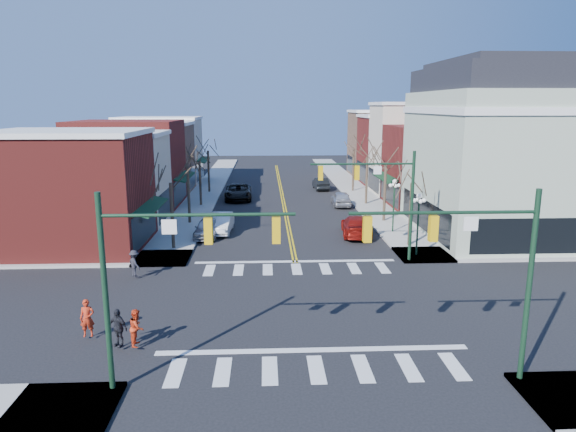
{
  "coord_description": "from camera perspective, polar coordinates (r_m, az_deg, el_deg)",
  "views": [
    {
      "loc": [
        -1.91,
        -24.2,
        9.97
      ],
      "look_at": [
        -0.41,
        8.92,
        2.8
      ],
      "focal_mm": 32.0,
      "sensor_mm": 36.0,
      "label": 1
    }
  ],
  "objects": [
    {
      "name": "car_left_near",
      "position": [
        40.01,
        -8.96,
        -1.32
      ],
      "size": [
        1.97,
        4.32,
        1.44
      ],
      "primitive_type": "imported",
      "rotation": [
        0.0,
        0.0,
        -0.07
      ],
      "color": "#AAABAF",
      "rests_on": "ground"
    },
    {
      "name": "tree_right_b",
      "position": [
        45.03,
        10.7,
        2.56
      ],
      "size": [
        0.24,
        0.24,
        5.18
      ],
      "primitive_type": "cylinder",
      "color": "#382B21",
      "rests_on": "ground"
    },
    {
      "name": "tree_right_a",
      "position": [
        37.47,
        13.44,
        0.07
      ],
      "size": [
        0.24,
        0.24,
        4.62
      ],
      "primitive_type": "cylinder",
      "color": "#382B21",
      "rests_on": "ground"
    },
    {
      "name": "bldg_right_brick_a",
      "position": [
        53.24,
        16.59,
        5.26
      ],
      "size": [
        10.0,
        8.5,
        8.0
      ],
      "primitive_type": "cube",
      "color": "maroon",
      "rests_on": "ground"
    },
    {
      "name": "ground",
      "position": [
        26.25,
        1.81,
        -10.13
      ],
      "size": [
        160.0,
        160.0,
        0.0
      ],
      "primitive_type": "plane",
      "color": "black",
      "rests_on": "ground"
    },
    {
      "name": "pedestrian_dark_b",
      "position": [
        31.35,
        -16.68,
        -5.06
      ],
      "size": [
        1.11,
        1.16,
        1.59
      ],
      "primitive_type": "imported",
      "rotation": [
        0.0,
        0.0,
        2.27
      ],
      "color": "black",
      "rests_on": "sidewalk_left"
    },
    {
      "name": "car_right_far",
      "position": [
        62.13,
        3.66,
        3.62
      ],
      "size": [
        1.74,
        4.45,
        1.44
      ],
      "primitive_type": "imported",
      "rotation": [
        0.0,
        0.0,
        3.19
      ],
      "color": "black",
      "rests_on": "ground"
    },
    {
      "name": "bldg_left_stucco_a",
      "position": [
        46.19,
        -19.72,
        3.75
      ],
      "size": [
        10.0,
        7.0,
        7.5
      ],
      "primitive_type": "cube",
      "color": "beige",
      "rests_on": "ground"
    },
    {
      "name": "lamppost_midblock",
      "position": [
        41.09,
        11.7,
        2.13
      ],
      "size": [
        0.36,
        0.36,
        4.33
      ],
      "color": "#14331E",
      "rests_on": "ground"
    },
    {
      "name": "tree_right_d",
      "position": [
        60.56,
        7.26,
        5.01
      ],
      "size": [
        0.24,
        0.24,
        4.97
      ],
      "primitive_type": "cylinder",
      "color": "#382B21",
      "rests_on": "ground"
    },
    {
      "name": "sidewalk_right",
      "position": [
        46.54,
        10.72,
        -0.29
      ],
      "size": [
        3.5,
        70.0,
        0.15
      ],
      "primitive_type": "cube",
      "color": "#9E9B93",
      "rests_on": "ground"
    },
    {
      "name": "tree_left_c",
      "position": [
        52.18,
        -9.72,
        3.55
      ],
      "size": [
        0.24,
        0.24,
        4.55
      ],
      "primitive_type": "cylinder",
      "color": "#382B21",
      "rests_on": "ground"
    },
    {
      "name": "bldg_right_brick_b",
      "position": [
        67.73,
        12.41,
        7.08
      ],
      "size": [
        10.0,
        8.0,
        8.5
      ],
      "primitive_type": "cube",
      "color": "maroon",
      "rests_on": "ground"
    },
    {
      "name": "bldg_left_brick_b",
      "position": [
        53.76,
        -17.3,
        5.55
      ],
      "size": [
        10.0,
        9.0,
        8.5
      ],
      "primitive_type": "cube",
      "color": "maroon",
      "rests_on": "ground"
    },
    {
      "name": "car_left_mid",
      "position": [
        41.28,
        -7.46,
        -0.78
      ],
      "size": [
        1.88,
        4.75,
        1.54
      ],
      "primitive_type": "imported",
      "rotation": [
        0.0,
        0.0,
        -0.05
      ],
      "color": "white",
      "rests_on": "ground"
    },
    {
      "name": "car_left_far",
      "position": [
        55.59,
        -5.54,
        2.7
      ],
      "size": [
        2.96,
        6.13,
        1.68
      ],
      "primitive_type": "imported",
      "rotation": [
        0.0,
        0.0,
        0.03
      ],
      "color": "black",
      "rests_on": "ground"
    },
    {
      "name": "bldg_left_brick_a",
      "position": [
        38.9,
        -23.02,
        2.4
      ],
      "size": [
        10.0,
        8.5,
        8.0
      ],
      "primitive_type": "cube",
      "color": "maroon",
      "rests_on": "ground"
    },
    {
      "name": "pedestrian_red_b",
      "position": [
        22.7,
        -16.45,
        -11.77
      ],
      "size": [
        0.63,
        0.79,
        1.58
      ],
      "primitive_type": "imported",
      "rotation": [
        0.0,
        0.0,
        1.61
      ],
      "color": "red",
      "rests_on": "sidewalk_left"
    },
    {
      "name": "pedestrian_red_a",
      "position": [
        24.17,
        -21.41,
        -10.52
      ],
      "size": [
        0.65,
        0.47,
        1.67
      ],
      "primitive_type": "imported",
      "rotation": [
        0.0,
        0.0,
        0.12
      ],
      "color": "#B22913",
      "rests_on": "sidewalk_left"
    },
    {
      "name": "victorian_corner",
      "position": [
        42.99,
        22.95,
        6.83
      ],
      "size": [
        12.25,
        14.25,
        13.3
      ],
      "color": "#A6B39B",
      "rests_on": "ground"
    },
    {
      "name": "traffic_mast_near_right",
      "position": [
        19.12,
        20.55,
        -4.57
      ],
      "size": [
        6.6,
        0.28,
        7.2
      ],
      "color": "#14331E",
      "rests_on": "ground"
    },
    {
      "name": "sidewalk_left",
      "position": [
        45.81,
        -11.11,
        -0.5
      ],
      "size": [
        3.5,
        70.0,
        0.15
      ],
      "primitive_type": "cube",
      "color": "#9E9B93",
      "rests_on": "ground"
    },
    {
      "name": "traffic_mast_near_left",
      "position": [
        17.98,
        -14.19,
        -5.2
      ],
      "size": [
        6.6,
        0.28,
        7.2
      ],
      "color": "#14331E",
      "rests_on": "ground"
    },
    {
      "name": "tree_left_d",
      "position": [
        60.03,
        -8.81,
        4.86
      ],
      "size": [
        0.24,
        0.24,
        4.9
      ],
      "primitive_type": "cylinder",
      "color": "#382B21",
      "rests_on": "ground"
    },
    {
      "name": "pedestrian_dark_a",
      "position": [
        22.84,
        -18.38,
        -11.69
      ],
      "size": [
        1.03,
        0.81,
        1.63
      ],
      "primitive_type": "imported",
      "rotation": [
        0.0,
        0.0,
        -0.51
      ],
      "color": "black",
      "rests_on": "sidewalk_left"
    },
    {
      "name": "car_right_near",
      "position": [
        40.31,
        7.6,
        -1.09
      ],
      "size": [
        2.7,
        5.57,
        1.56
      ],
      "primitive_type": "imported",
      "rotation": [
        0.0,
        0.0,
        3.04
      ],
      "color": "maroon",
      "rests_on": "ground"
    },
    {
      "name": "lamppost_corner",
      "position": [
        34.94,
        14.29,
        0.25
      ],
      "size": [
        0.36,
        0.36,
        4.33
      ],
      "color": "#14331E",
      "rests_on": "ground"
    },
    {
      "name": "bldg_left_stucco_b",
      "position": [
        69.3,
        -13.99,
        6.99
      ],
      "size": [
        10.0,
        8.0,
        8.2
      ],
      "primitive_type": "cube",
      "color": "beige",
      "rests_on": "ground"
    },
    {
      "name": "tree_left_b",
      "position": [
        44.32,
        -10.98,
        2.3
      ],
      "size": [
        0.24,
        0.24,
        5.04
      ],
      "primitive_type": "cylinder",
      "color": "#382B21",
      "rests_on": "ground"
    },
    {
      "name": "car_right_mid",
      "position": [
        52.07,
        5.91,
        1.95
      ],
      "size": [
        1.91,
        4.49,
        1.51
      ],
      "primitive_type": "imported",
      "rotation": [
        0.0,
        0.0,
        3.11
      ],
      "color": "#B6B5BA",
      "rests_on": "ground"
    },
    {
      "name": "bldg_left_tan",
      "position": [
        61.77,
        -15.37,
        6.13
      ],
      "size": [
        10.0,
        7.5,
        7.8
      ],
      "primitive_type": "cube",
      "color": "#8A644C",
      "rests_on": "ground"
    },
    {
      "name": "traffic_mast_far_right",
      "position": [
        32.89,
        10.56,
        2.79
      ],
      "size": [
        6.6,
        0.28,
        7.2
      ],
      "color": "#14331E",
      "rests_on": "ground"
    },
    {
      "name": "tree_right_c",
      "position": [
        52.78,
        8.72,
        3.83
      ],
      "size": [
        0.24,
        0.24,
        4.83
      ],
      "primitive_type": "cylinder",
      "color": "#382B21",
      "rests_on": "ground"
    },
    {
      "name": "bldg_right_stucco",
      "position": [
        60.48,
        14.26,
        7.12
      ],
      "size": [
        10.0,
        7.0,
        10.0
      ],
      "primitive_type": "cube",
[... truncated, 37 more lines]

